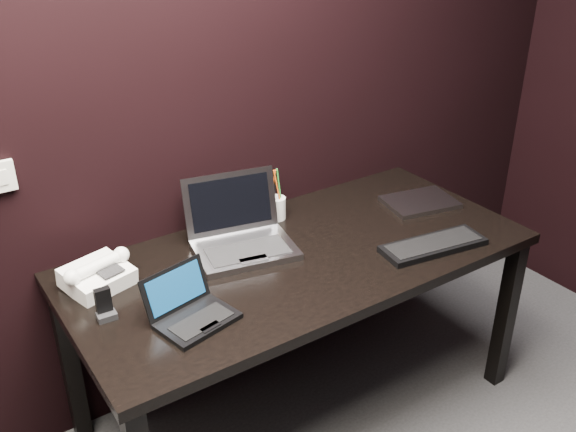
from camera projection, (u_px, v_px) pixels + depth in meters
wall_back at (167, 90)px, 2.24m from camera, size 4.00×0.00×4.00m
desk at (301, 271)px, 2.38m from camera, size 1.70×0.80×0.74m
netbook at (191, 311)px, 1.97m from camera, size 0.27×0.25×0.15m
silver_laptop at (241, 236)px, 2.36m from camera, size 0.42×0.39×0.25m
ext_keyboard at (433, 245)px, 2.37m from camera, size 0.42×0.20×0.03m
closed_laptop at (420, 202)px, 2.70m from camera, size 0.33×0.26×0.02m
desk_phone at (98, 275)px, 2.13m from camera, size 0.25×0.23×0.12m
mobile_phone at (105, 307)px, 1.98m from camera, size 0.06×0.05×0.10m
pen_cup at (277, 207)px, 2.57m from camera, size 0.09×0.09×0.22m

